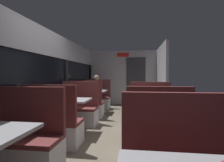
# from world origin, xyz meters

# --- Properties ---
(ground_plane) EXTENTS (3.30, 9.20, 0.02)m
(ground_plane) POSITION_xyz_m (0.00, 0.00, -0.01)
(ground_plane) COLOR #665B4C
(carriage_window_panel_left) EXTENTS (0.09, 8.48, 2.30)m
(carriage_window_panel_left) POSITION_xyz_m (-1.45, 0.00, 1.11)
(carriage_window_panel_left) COLOR #B2B2B7
(carriage_window_panel_left) RESTS_ON ground_plane
(carriage_end_bulkhead) EXTENTS (2.90, 0.11, 2.30)m
(carriage_end_bulkhead) POSITION_xyz_m (0.06, 4.19, 1.14)
(carriage_end_bulkhead) COLOR #B2B2B7
(carriage_end_bulkhead) RESTS_ON ground_plane
(carriage_aisle_panel_right) EXTENTS (0.08, 2.40, 2.30)m
(carriage_aisle_panel_right) POSITION_xyz_m (1.45, 3.00, 1.15)
(carriage_aisle_panel_right) COLOR #B2B2B7
(carriage_aisle_panel_right) RESTS_ON ground_plane
(bench_near_window_facing_entry) EXTENTS (0.95, 0.50, 1.10)m
(bench_near_window_facing_entry) POSITION_xyz_m (-0.89, -1.39, 0.33)
(bench_near_window_facing_entry) COLOR silver
(bench_near_window_facing_entry) RESTS_ON ground_plane
(dining_table_mid_window) EXTENTS (0.90, 0.70, 0.74)m
(dining_table_mid_window) POSITION_xyz_m (-0.89, 0.14, 0.64)
(dining_table_mid_window) COLOR #9E9EA3
(dining_table_mid_window) RESTS_ON ground_plane
(bench_mid_window_facing_end) EXTENTS (0.95, 0.50, 1.10)m
(bench_mid_window_facing_end) POSITION_xyz_m (-0.89, -0.56, 0.33)
(bench_mid_window_facing_end) COLOR silver
(bench_mid_window_facing_end) RESTS_ON ground_plane
(bench_mid_window_facing_entry) EXTENTS (0.95, 0.50, 1.10)m
(bench_mid_window_facing_entry) POSITION_xyz_m (-0.89, 0.84, 0.33)
(bench_mid_window_facing_entry) COLOR silver
(bench_mid_window_facing_entry) RESTS_ON ground_plane
(dining_table_far_window) EXTENTS (0.90, 0.70, 0.74)m
(dining_table_far_window) POSITION_xyz_m (-0.89, 2.37, 0.64)
(dining_table_far_window) COLOR #9E9EA3
(dining_table_far_window) RESTS_ON ground_plane
(bench_far_window_facing_end) EXTENTS (0.95, 0.50, 1.10)m
(bench_far_window_facing_end) POSITION_xyz_m (-0.89, 1.67, 0.33)
(bench_far_window_facing_end) COLOR silver
(bench_far_window_facing_end) RESTS_ON ground_plane
(bench_far_window_facing_entry) EXTENTS (0.95, 0.50, 1.10)m
(bench_far_window_facing_entry) POSITION_xyz_m (-0.89, 3.07, 0.33)
(bench_far_window_facing_entry) COLOR silver
(bench_far_window_facing_entry) RESTS_ON ground_plane
(dining_table_rear_aisle) EXTENTS (0.90, 0.70, 0.74)m
(dining_table_rear_aisle) POSITION_xyz_m (0.89, -0.06, 0.64)
(dining_table_rear_aisle) COLOR #9E9EA3
(dining_table_rear_aisle) RESTS_ON ground_plane
(bench_rear_aisle_facing_end) EXTENTS (0.95, 0.50, 1.10)m
(bench_rear_aisle_facing_end) POSITION_xyz_m (0.89, -0.76, 0.33)
(bench_rear_aisle_facing_end) COLOR silver
(bench_rear_aisle_facing_end) RESTS_ON ground_plane
(bench_rear_aisle_facing_entry) EXTENTS (0.95, 0.50, 1.10)m
(bench_rear_aisle_facing_entry) POSITION_xyz_m (0.89, 0.64, 0.33)
(bench_rear_aisle_facing_entry) COLOR silver
(bench_rear_aisle_facing_entry) RESTS_ON ground_plane
(seated_passenger) EXTENTS (0.47, 0.55, 1.26)m
(seated_passenger) POSITION_xyz_m (-0.89, 3.00, 0.54)
(seated_passenger) COLOR #26262D
(seated_passenger) RESTS_ON ground_plane
(coffee_cup_secondary) EXTENTS (0.07, 0.07, 0.09)m
(coffee_cup_secondary) POSITION_xyz_m (0.81, 0.03, 0.79)
(coffee_cup_secondary) COLOR #B23333
(coffee_cup_secondary) RESTS_ON dining_table_rear_aisle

